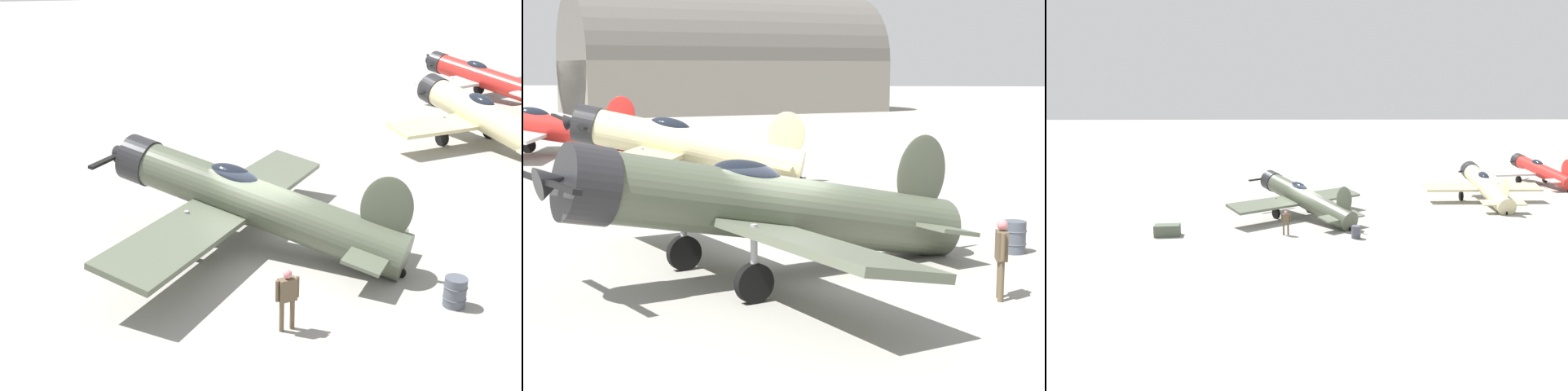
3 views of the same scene
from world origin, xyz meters
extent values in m
plane|color=gray|center=(0.00, 0.00, 0.00)|extent=(400.00, 400.00, 0.00)
cylinder|color=#4C5442|center=(0.00, 0.00, 1.50)|extent=(6.88, 8.34, 3.16)
cylinder|color=#232326|center=(-2.72, 3.53, 2.36)|extent=(1.95, 1.88, 1.70)
cone|color=#232326|center=(-3.11, 4.04, 2.48)|extent=(0.92, 0.92, 0.74)
cube|color=black|center=(-3.21, 4.16, 2.48)|extent=(2.66, 2.34, 0.17)
ellipsoid|color=black|center=(-0.57, 0.74, 2.29)|extent=(1.70, 1.89, 0.99)
cube|color=#565E4C|center=(-0.68, 0.89, 1.32)|extent=(10.18, 8.44, 0.53)
ellipsoid|color=#4C5442|center=(2.38, -3.10, 2.01)|extent=(1.22, 1.53, 2.19)
cube|color=#565E4C|center=(2.26, -2.94, 0.86)|extent=(3.36, 2.94, 0.31)
cylinder|color=#999BA0|center=(-2.31, 0.34, 0.99)|extent=(0.14, 0.14, 1.17)
cylinder|color=black|center=(-2.31, 0.34, 0.40)|extent=(0.65, 0.76, 0.80)
cylinder|color=#999BA0|center=(0.26, 2.32, 0.99)|extent=(0.14, 0.14, 1.17)
cylinder|color=black|center=(0.26, 2.32, 0.40)|extent=(0.65, 0.76, 0.80)
cylinder|color=black|center=(2.73, -3.54, 0.14)|extent=(0.25, 0.28, 0.28)
cylinder|color=beige|center=(15.39, 5.37, 1.44)|extent=(1.49, 9.16, 3.14)
cylinder|color=#232326|center=(15.40, 9.69, 2.28)|extent=(1.57, 1.19, 1.71)
cone|color=#232326|center=(15.41, 10.34, 2.41)|extent=(0.66, 0.67, 0.75)
cube|color=black|center=(15.41, 10.49, 2.41)|extent=(2.35, 2.31, 0.54)
ellipsoid|color=black|center=(15.39, 6.27, 2.24)|extent=(0.77, 1.80, 0.99)
cube|color=#C6BC89|center=(15.39, 6.45, 1.26)|extent=(10.02, 1.76, 0.50)
ellipsoid|color=beige|center=(15.37, 1.57, 1.93)|extent=(0.13, 1.83, 2.12)
cube|color=#C6BC89|center=(15.37, 1.77, 0.82)|extent=(3.40, 1.11, 0.31)
cylinder|color=#999BA0|center=(13.77, 7.00, 0.95)|extent=(0.14, 0.14, 1.11)
cylinder|color=black|center=(13.77, 7.00, 0.40)|extent=(0.20, 0.80, 0.80)
cylinder|color=#999BA0|center=(17.02, 6.99, 0.95)|extent=(0.14, 0.14, 1.11)
cylinder|color=black|center=(17.02, 6.99, 0.40)|extent=(0.20, 0.80, 0.80)
cylinder|color=black|center=(15.37, 1.03, 0.14)|extent=(0.10, 0.28, 0.28)
cylinder|color=red|center=(24.72, 14.90, 1.48)|extent=(2.85, 8.84, 2.68)
ellipsoid|color=black|center=(24.57, 15.75, 2.20)|extent=(1.05, 1.89, 0.93)
cube|color=#BCB7B2|center=(24.54, 15.92, 1.26)|extent=(10.39, 3.64, 0.47)
ellipsoid|color=red|center=(25.34, 11.33, 2.16)|extent=(0.42, 1.77, 2.13)
cube|color=#BCB7B2|center=(25.31, 11.53, 1.02)|extent=(3.54, 1.67, 0.27)
cylinder|color=#999BA0|center=(26.02, 16.71, 0.94)|extent=(0.14, 0.14, 1.08)
cylinder|color=black|center=(26.02, 16.71, 0.40)|extent=(0.33, 0.82, 0.80)
cylinder|color=black|center=(25.43, 10.83, 0.14)|extent=(0.15, 0.29, 0.28)
cylinder|color=brown|center=(-1.40, -4.49, 0.41)|extent=(0.12, 0.12, 0.82)
cylinder|color=brown|center=(-1.69, -4.48, 0.41)|extent=(0.12, 0.12, 0.82)
cube|color=brown|center=(-1.54, -4.49, 1.11)|extent=(0.45, 0.24, 0.58)
sphere|color=#CE7579|center=(-1.54, -4.49, 1.52)|extent=(0.21, 0.21, 0.21)
cylinder|color=brown|center=(-1.27, -4.50, 1.12)|extent=(0.09, 0.09, 0.54)
cylinder|color=brown|center=(-1.82, -4.48, 1.12)|extent=(0.09, 0.09, 0.54)
cylinder|color=#474C56|center=(2.94, -5.44, 0.40)|extent=(0.58, 0.58, 0.81)
torus|color=#474C56|center=(2.94, -5.44, 0.57)|extent=(0.62, 0.62, 0.04)
torus|color=#474C56|center=(2.94, -5.44, 0.24)|extent=(0.62, 0.62, 0.04)
cube|color=slate|center=(70.29, 13.74, 2.62)|extent=(28.33, 34.18, 5.25)
cylinder|color=#524E49|center=(70.29, 13.74, 5.25)|extent=(28.33, 34.18, 13.66)
camera|label=1|loc=(-7.98, -15.88, 8.22)|focal=42.42mm
camera|label=2|loc=(-18.51, -1.99, 4.57)|focal=59.20mm
camera|label=3|loc=(-1.26, -37.76, 8.69)|focal=36.10mm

